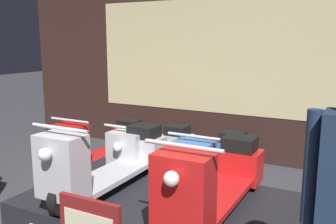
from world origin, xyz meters
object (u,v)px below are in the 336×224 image
Objects in this scene: scooter_display_right at (215,180)px; scooter_display_left at (108,160)px; scooter_backrow_1 at (154,152)px; scooter_backrow_2 at (215,161)px; scooter_backrow_0 at (103,144)px.

scooter_display_left is at bearing 180.00° from scooter_display_right.
scooter_display_right is 1.00× the size of scooter_backrow_1.
scooter_display_left is 1.00× the size of scooter_backrow_2.
scooter_backrow_2 is (0.87, 0.00, 0.00)m from scooter_backrow_1.
scooter_backrow_0 is 1.00× the size of scooter_backrow_2.
scooter_display_right reaches higher than scooter_backrow_1.
scooter_backrow_1 is at bearing 180.00° from scooter_backrow_2.
scooter_backrow_1 is 0.87m from scooter_backrow_2.
scooter_display_right is at bearing -43.02° from scooter_backrow_1.
scooter_backrow_1 and scooter_backrow_2 have the same top height.
scooter_display_right is 2.57m from scooter_backrow_0.
scooter_display_right is at bearing -69.19° from scooter_backrow_2.
scooter_backrow_0 is 1.00× the size of scooter_backrow_1.
scooter_display_right is (1.16, 0.00, 0.00)m from scooter_display_left.
scooter_backrow_0 is 1.74m from scooter_backrow_2.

